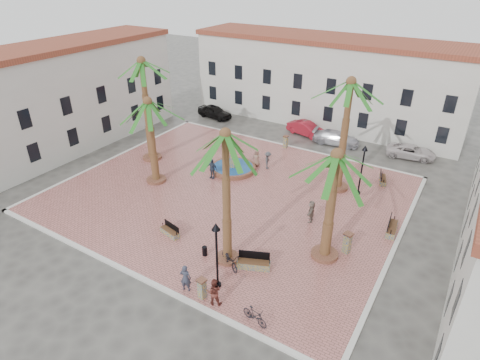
{
  "coord_description": "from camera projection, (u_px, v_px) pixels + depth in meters",
  "views": [
    {
      "loc": [
        15.34,
        -23.24,
        16.53
      ],
      "look_at": [
        1.0,
        0.0,
        1.6
      ],
      "focal_mm": 30.0,
      "sensor_mm": 36.0,
      "label": 1
    }
  ],
  "objects": [
    {
      "name": "ground",
      "position": [
        229.0,
        194.0,
        32.35
      ],
      "size": [
        120.0,
        120.0,
        0.0
      ],
      "primitive_type": "plane",
      "color": "#56544F",
      "rests_on": "ground"
    },
    {
      "name": "plaza",
      "position": [
        229.0,
        193.0,
        32.31
      ],
      "size": [
        26.0,
        22.0,
        0.15
      ],
      "primitive_type": "cube",
      "color": "#BA6A64",
      "rests_on": "ground"
    },
    {
      "name": "kerb_n",
      "position": [
        289.0,
        146.0,
        40.52
      ],
      "size": [
        26.3,
        0.3,
        0.16
      ],
      "primitive_type": "cube",
      "color": "silver",
      "rests_on": "ground"
    },
    {
      "name": "kerb_s",
      "position": [
        130.0,
        273.0,
        24.09
      ],
      "size": [
        26.3,
        0.3,
        0.16
      ],
      "primitive_type": "cube",
      "color": "silver",
      "rests_on": "ground"
    },
    {
      "name": "kerb_e",
      "position": [
        395.0,
        246.0,
        26.32
      ],
      "size": [
        0.3,
        22.3,
        0.16
      ],
      "primitive_type": "cube",
      "color": "silver",
      "rests_on": "ground"
    },
    {
      "name": "kerb_w",
      "position": [
        116.0,
        157.0,
        38.3
      ],
      "size": [
        0.3,
        22.3,
        0.16
      ],
      "primitive_type": "cube",
      "color": "silver",
      "rests_on": "ground"
    },
    {
      "name": "building_north",
      "position": [
        326.0,
        80.0,
        44.99
      ],
      "size": [
        30.4,
        7.4,
        9.5
      ],
      "color": "silver",
      "rests_on": "ground"
    },
    {
      "name": "building_west",
      "position": [
        64.0,
        97.0,
        38.69
      ],
      "size": [
        6.4,
        24.4,
        10.0
      ],
      "rotation": [
        0.0,
        0.0,
        1.57
      ],
      "color": "silver",
      "rests_on": "ground"
    },
    {
      "name": "fountain",
      "position": [
        233.0,
        167.0,
        35.62
      ],
      "size": [
        4.01,
        4.01,
        2.07
      ],
      "color": "brown",
      "rests_on": "plaza"
    },
    {
      "name": "palm_nw",
      "position": [
        142.0,
        72.0,
        34.01
      ],
      "size": [
        5.64,
        5.64,
        9.46
      ],
      "color": "brown",
      "rests_on": "plaza"
    },
    {
      "name": "palm_sw",
      "position": [
        149.0,
        112.0,
        31.09
      ],
      "size": [
        5.32,
        5.32,
        7.33
      ],
      "color": "brown",
      "rests_on": "plaza"
    },
    {
      "name": "palm_s",
      "position": [
        226.0,
        148.0,
        21.45
      ],
      "size": [
        4.76,
        4.76,
        8.76
      ],
      "color": "brown",
      "rests_on": "plaza"
    },
    {
      "name": "palm_e",
      "position": [
        335.0,
        169.0,
        22.4
      ],
      "size": [
        5.54,
        5.54,
        7.44
      ],
      "color": "brown",
      "rests_on": "plaza"
    },
    {
      "name": "palm_ne",
      "position": [
        350.0,
        94.0,
        29.16
      ],
      "size": [
        5.6,
        5.6,
        9.2
      ],
      "color": "brown",
      "rests_on": "plaza"
    },
    {
      "name": "bench_s",
      "position": [
        170.0,
        232.0,
        27.2
      ],
      "size": [
        1.68,
        0.82,
        0.85
      ],
      "rotation": [
        0.0,
        0.0,
        -0.21
      ],
      "color": "#7E7959",
      "rests_on": "plaza"
    },
    {
      "name": "bench_se",
      "position": [
        254.0,
        264.0,
        24.25
      ],
      "size": [
        2.09,
        1.36,
        1.06
      ],
      "rotation": [
        0.0,
        0.0,
        0.41
      ],
      "color": "#7E7959",
      "rests_on": "plaza"
    },
    {
      "name": "bench_e",
      "position": [
        392.0,
        228.0,
        27.45
      ],
      "size": [
        0.8,
        2.02,
        1.04
      ],
      "rotation": [
        0.0,
        0.0,
        1.67
      ],
      "color": "#7E7959",
      "rests_on": "plaza"
    },
    {
      "name": "bench_ne",
      "position": [
        383.0,
        179.0,
        33.71
      ],
      "size": [
        0.96,
        1.71,
        0.86
      ],
      "rotation": [
        0.0,
        0.0,
        1.87
      ],
      "color": "#7E7959",
      "rests_on": "plaza"
    },
    {
      "name": "lamppost_s",
      "position": [
        216.0,
        245.0,
        21.61
      ],
      "size": [
        0.47,
        0.47,
        4.35
      ],
      "color": "black",
      "rests_on": "plaza"
    },
    {
      "name": "lamppost_e",
      "position": [
        363.0,
        162.0,
        30.78
      ],
      "size": [
        0.46,
        0.46,
        4.21
      ],
      "color": "black",
      "rests_on": "plaza"
    },
    {
      "name": "bollard_se",
      "position": [
        202.0,
        288.0,
        21.9
      ],
      "size": [
        0.52,
        0.52,
        1.3
      ],
      "rotation": [
        0.0,
        0.0,
        -0.14
      ],
      "color": "#7E7959",
      "rests_on": "plaza"
    },
    {
      "name": "bollard_n",
      "position": [
        286.0,
        142.0,
        39.77
      ],
      "size": [
        0.48,
        0.48,
        1.27
      ],
      "rotation": [
        0.0,
        0.0,
        -0.06
      ],
      "color": "#7E7959",
      "rests_on": "plaza"
    },
    {
      "name": "bollard_e",
      "position": [
        347.0,
        243.0,
        25.32
      ],
      "size": [
        0.64,
        0.64,
        1.47
      ],
      "rotation": [
        0.0,
        0.0,
        -0.26
      ],
      "color": "#7E7959",
      "rests_on": "plaza"
    },
    {
      "name": "litter_bin",
      "position": [
        205.0,
        251.0,
        25.28
      ],
      "size": [
        0.32,
        0.32,
        0.63
      ],
      "primitive_type": "cylinder",
      "color": "black",
      "rests_on": "plaza"
    },
    {
      "name": "cyclist_a",
      "position": [
        186.0,
        278.0,
        22.32
      ],
      "size": [
        0.74,
        0.6,
        1.75
      ],
      "primitive_type": "imported",
      "rotation": [
        0.0,
        0.0,
        3.47
      ],
      "color": "#323547",
      "rests_on": "plaza"
    },
    {
      "name": "bicycle_a",
      "position": [
        230.0,
        260.0,
        24.27
      ],
      "size": [
        1.99,
        1.51,
        1.0
      ],
      "primitive_type": "imported",
      "rotation": [
        0.0,
        0.0,
        1.06
      ],
      "color": "black",
      "rests_on": "plaza"
    },
    {
      "name": "cyclist_b",
      "position": [
        214.0,
        292.0,
        21.45
      ],
      "size": [
        1.0,
        0.91,
        1.67
      ],
      "primitive_type": "imported",
      "rotation": [
        0.0,
        0.0,
        3.56
      ],
      "color": "maroon",
      "rests_on": "plaza"
    },
    {
      "name": "bicycle_b",
      "position": [
        255.0,
        316.0,
        20.45
      ],
      "size": [
        1.65,
        0.77,
        0.96
      ],
      "primitive_type": "imported",
      "rotation": [
        0.0,
        0.0,
        1.36
      ],
      "color": "black",
      "rests_on": "plaza"
    },
    {
      "name": "pedestrian_fountain_a",
      "position": [
        257.0,
        158.0,
        36.16
      ],
      "size": [
        0.81,
        0.57,
        1.56
      ],
      "primitive_type": "imported",
      "rotation": [
        0.0,
        0.0,
        0.09
      ],
      "color": "#926A57",
      "rests_on": "plaza"
    },
    {
      "name": "pedestrian_fountain_b",
      "position": [
        212.0,
        169.0,
        34.05
      ],
      "size": [
        1.05,
        0.44,
        1.79
      ],
      "primitive_type": "imported",
      "rotation": [
        0.0,
        0.0,
        -0.01
      ],
      "color": "#2F3D52",
      "rests_on": "plaza"
    },
    {
      "name": "pedestrian_north",
      "position": [
        268.0,
        160.0,
        35.65
      ],
      "size": [
        0.91,
        1.19,
        1.63
      ],
      "primitive_type": "imported",
      "rotation": [
        0.0,
        0.0,
        1.9
      ],
      "color": "#414146",
      "rests_on": "plaza"
    },
    {
      "name": "pedestrian_east",
      "position": [
        311.0,
        211.0,
        28.39
      ],
      "size": [
        0.88,
        1.59,
        1.63
      ],
      "primitive_type": "imported",
      "rotation": [
        0.0,
        0.0,
        -1.29
      ],
      "color": "gray",
      "rests_on": "plaza"
    },
    {
      "name": "car_black",
      "position": [
        215.0,
        112.0,
        47.83
      ],
      "size": [
        4.55,
        2.26,
        1.49
      ],
      "primitive_type": "imported",
      "rotation": [
        0.0,
        0.0,
        1.45
      ],
      "color": "black",
      "rests_on": "ground"
    },
    {
      "name": "car_red",
      "position": [
        306.0,
        129.0,
        43.03
      ],
      "size": [
        4.65,
        2.54,
        1.45
      ],
      "primitive_type": "imported",
      "rotation": [
        0.0,
        0.0,
        1.33
      ],
      "color": "#AB1B2B",
      "rests_on": "ground"
    },
    {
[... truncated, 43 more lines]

